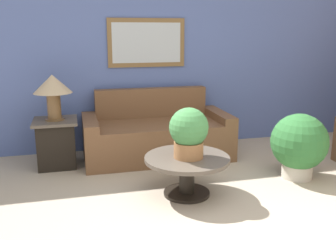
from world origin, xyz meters
The scene contains 7 objects.
wall_back centered at (-0.01, 2.79, 1.30)m, with size 7.85×0.09×2.60m.
couch_main centered at (-0.32, 2.28, 0.30)m, with size 1.92×0.91×0.88m.
coffee_table centered at (-0.28, 1.00, 0.30)m, with size 0.87×0.87×0.41m.
side_table centered at (-1.61, 2.22, 0.30)m, with size 0.53×0.53×0.60m.
table_lamp centered at (-1.61, 2.22, 0.99)m, with size 0.46×0.46×0.56m.
potted_plant_on_table centered at (-0.27, 0.98, 0.68)m, with size 0.40×0.40×0.51m.
potted_plant_floor centered at (1.09, 1.13, 0.40)m, with size 0.64×0.64×0.75m.
Camera 1 is at (-1.36, -2.45, 1.65)m, focal length 40.00 mm.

